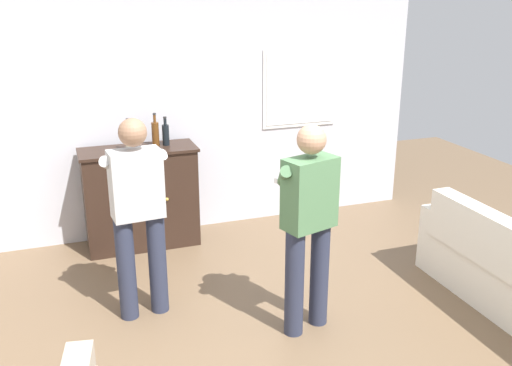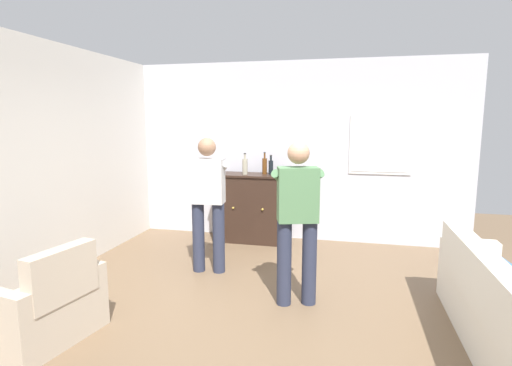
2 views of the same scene
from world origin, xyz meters
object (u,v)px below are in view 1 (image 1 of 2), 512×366
bottle_wine_green (155,133)px  person_standing_left (138,209)px  sideboard_cabinet (141,198)px  person_standing_right (308,220)px  bottle_liquor_amber (166,134)px  bottle_spirits_clear (129,138)px

bottle_wine_green → person_standing_left: bearing=-106.1°
sideboard_cabinet → person_standing_left: bearing=-98.8°
bottle_wine_green → person_standing_right: (0.78, -2.07, -0.26)m
bottle_liquor_amber → person_standing_left: size_ratio=0.18×
bottle_spirits_clear → person_standing_right: 2.24m
bottle_liquor_amber → bottle_spirits_clear: size_ratio=0.91×
bottle_wine_green → person_standing_right: person_standing_right is taller
person_standing_right → sideboard_cabinet: bearing=115.8°
bottle_spirits_clear → person_standing_right: bearing=-61.5°
person_standing_left → bottle_spirits_clear: bearing=84.5°
bottle_liquor_amber → person_standing_right: (0.68, -2.05, -0.25)m
person_standing_right → bottle_wine_green: bearing=110.6°
bottle_liquor_amber → person_standing_left: 1.51m
bottle_liquor_amber → person_standing_right: person_standing_right is taller
sideboard_cabinet → person_standing_right: bearing=-64.2°
person_standing_left → person_standing_right: (1.19, -0.65, 0.00)m
sideboard_cabinet → bottle_liquor_amber: bottle_liquor_amber is taller
sideboard_cabinet → bottle_liquor_amber: bearing=6.6°
sideboard_cabinet → bottle_wine_green: (0.20, 0.05, 0.66)m
sideboard_cabinet → person_standing_right: person_standing_right is taller
bottle_liquor_amber → person_standing_left: (-0.51, -1.40, -0.25)m
sideboard_cabinet → person_standing_right: (0.98, -2.02, 0.40)m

